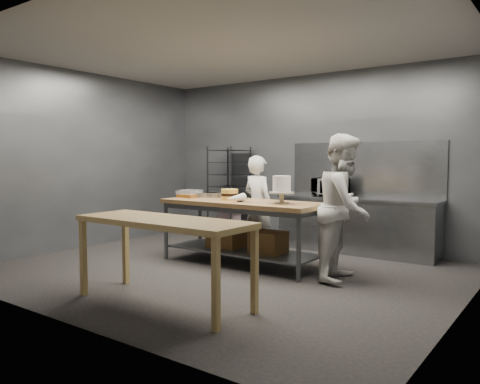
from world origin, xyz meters
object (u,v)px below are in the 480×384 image
Objects in this scene: frosted_cake_stand at (282,186)px; chef_behind at (258,206)px; work_table at (243,225)px; speed_rack at (229,194)px; microwave at (330,187)px; chef_right at (345,207)px; near_counter at (163,227)px; layer_cake at (230,195)px.

chef_behind is at bearing 140.81° from frosted_cake_stand.
work_table is 1.37× the size of speed_rack.
frosted_cake_stand is at bearing -85.62° from microwave.
work_table is at bearing -47.66° from speed_rack.
chef_right is at bearing -59.55° from microwave.
speed_rack is at bearing 142.01° from frosted_cake_stand.
work_table is 0.90m from frosted_cake_stand.
work_table is 1.57m from chef_right.
near_counter is 2.68m from chef_behind.
chef_behind is (1.35, -1.03, -0.07)m from speed_rack.
frosted_cake_stand reaches higher than layer_cake.
chef_right is 7.48× the size of layer_cake.
microwave is at bearing 66.19° from layer_cake.
frosted_cake_stand is (0.27, 1.94, 0.34)m from near_counter.
chef_behind is 1.79m from chef_right.
microwave is (2.06, 0.08, 0.19)m from speed_rack.
work_table is at bearing 116.30° from chef_behind.
microwave is at bearing -110.02° from chef_behind.
near_counter is at bearing -72.17° from layer_cake.
work_table is at bearing -107.43° from microwave.
frosted_cake_stand is 1.53× the size of layer_cake.
chef_right reaches higher than speed_rack.
microwave is (0.55, 1.74, 0.48)m from work_table.
frosted_cake_stand is at bearing 90.39° from chef_right.
frosted_cake_stand is at bearing -37.99° from speed_rack.
chef_behind is at bearing -122.35° from microwave.
frosted_cake_stand is at bearing 153.13° from chef_behind.
chef_right is (1.69, -0.57, 0.13)m from chef_behind.
layer_cake is at bearing 84.99° from chef_right.
chef_right is (3.04, -1.60, 0.06)m from speed_rack.
microwave reaches higher than layer_cake.
chef_behind is (-0.16, 0.63, 0.21)m from work_table.
layer_cake is at bearing -177.01° from work_table.
work_table is 2.05m from near_counter.
work_table is 1.88m from microwave.
speed_rack reaches higher than frosted_cake_stand.
chef_right reaches higher than work_table.
microwave is 2.22× the size of layer_cake.
near_counter is 2.34m from chef_right.
speed_rack is (-1.51, 1.66, 0.28)m from work_table.
near_counter is 3.69× the size of microwave.
frosted_cake_stand is at bearing -4.65° from work_table.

